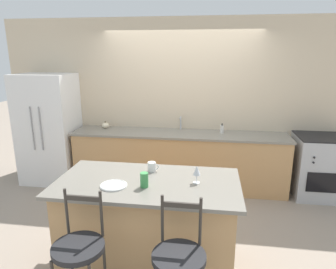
% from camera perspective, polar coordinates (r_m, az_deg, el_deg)
% --- Properties ---
extents(ground_plane, '(18.00, 18.00, 0.00)m').
position_cam_1_polar(ground_plane, '(4.76, 1.55, -11.52)').
color(ground_plane, gray).
extents(wall_back, '(6.00, 0.07, 2.70)m').
position_cam_1_polar(wall_back, '(5.01, 2.59, 6.08)').
color(wall_back, beige).
rests_on(wall_back, ground_plane).
extents(back_counter, '(3.42, 0.67, 0.92)m').
position_cam_1_polar(back_counter, '(4.92, 2.10, -4.78)').
color(back_counter, tan).
rests_on(back_counter, ground_plane).
extents(sink_faucet, '(0.02, 0.13, 0.22)m').
position_cam_1_polar(sink_faucet, '(4.95, 2.42, 2.50)').
color(sink_faucet, '#ADAFB5').
rests_on(sink_faucet, back_counter).
extents(kitchen_island, '(1.77, 0.92, 0.95)m').
position_cam_1_polar(kitchen_island, '(3.14, -3.78, -16.73)').
color(kitchen_island, tan).
rests_on(kitchen_island, ground_plane).
extents(refrigerator, '(0.89, 0.73, 1.83)m').
position_cam_1_polar(refrigerator, '(5.42, -21.68, 1.01)').
color(refrigerator, white).
rests_on(refrigerator, ground_plane).
extents(oven_range, '(0.73, 0.70, 0.95)m').
position_cam_1_polar(oven_range, '(5.13, 26.80, -5.44)').
color(oven_range, '#ADAFB5').
rests_on(oven_range, ground_plane).
extents(bar_stool_near, '(0.40, 0.40, 1.12)m').
position_cam_1_polar(bar_stool_near, '(2.61, -16.45, -21.82)').
color(bar_stool_near, '#332D28').
rests_on(bar_stool_near, ground_plane).
extents(bar_stool_far, '(0.40, 0.40, 1.12)m').
position_cam_1_polar(bar_stool_far, '(2.44, 2.07, -24.22)').
color(bar_stool_far, '#332D28').
rests_on(bar_stool_far, ground_plane).
extents(dinner_plate, '(0.25, 0.25, 0.02)m').
position_cam_1_polar(dinner_plate, '(2.85, -10.32, -9.49)').
color(dinner_plate, white).
rests_on(dinner_plate, kitchen_island).
extents(wine_glass, '(0.07, 0.07, 0.17)m').
position_cam_1_polar(wine_glass, '(2.85, 5.50, -6.92)').
color(wine_glass, white).
rests_on(wine_glass, kitchen_island).
extents(coffee_mug, '(0.12, 0.08, 0.10)m').
position_cam_1_polar(coffee_mug, '(3.13, -3.08, -6.15)').
color(coffee_mug, white).
rests_on(coffee_mug, kitchen_island).
extents(tumbler_cup, '(0.08, 0.08, 0.14)m').
position_cam_1_polar(tumbler_cup, '(2.78, -4.55, -8.62)').
color(tumbler_cup, '#3D934C').
rests_on(tumbler_cup, kitchen_island).
extents(pumpkin_decoration, '(0.12, 0.12, 0.12)m').
position_cam_1_polar(pumpkin_decoration, '(5.17, -11.85, 1.72)').
color(pumpkin_decoration, beige).
rests_on(pumpkin_decoration, back_counter).
extents(soap_bottle, '(0.06, 0.06, 0.16)m').
position_cam_1_polar(soap_bottle, '(4.81, 10.24, 1.01)').
color(soap_bottle, silver).
rests_on(soap_bottle, back_counter).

